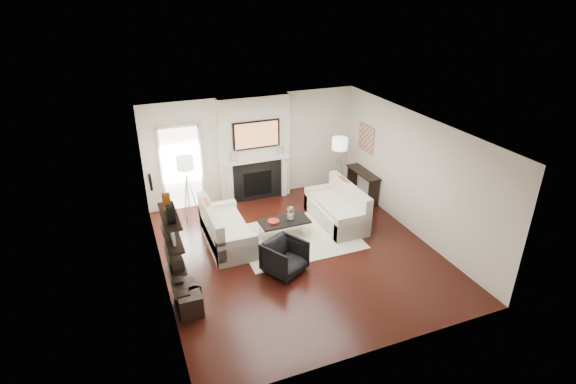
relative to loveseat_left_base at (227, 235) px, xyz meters
name	(u,v)px	position (x,y,z in m)	size (l,w,h in m)	color
room_envelope	(299,195)	(1.30, -0.90, 1.14)	(6.00, 6.00, 6.00)	black
chimney_breast	(255,149)	(1.30, 1.98, 1.14)	(1.80, 0.25, 2.70)	silver
fireplace_surround	(258,181)	(1.30, 1.84, 0.31)	(1.30, 0.02, 1.04)	black
firebox	(258,184)	(1.30, 1.84, 0.24)	(0.75, 0.02, 0.65)	black
mantel_pilaster_l	(231,185)	(0.58, 1.81, 0.34)	(0.12, 0.08, 1.10)	white
mantel_pilaster_r	(284,176)	(2.02, 1.81, 0.34)	(0.12, 0.08, 1.10)	white
mantel_shelf	(257,160)	(1.30, 1.79, 0.91)	(1.70, 0.18, 0.07)	white
tv_body	(256,135)	(1.30, 1.82, 1.57)	(1.20, 0.06, 0.70)	black
tv_screen	(257,135)	(1.30, 1.78, 1.57)	(1.10, 0.01, 0.62)	#BF723F
candlestick_l_tall	(236,156)	(0.75, 1.80, 1.09)	(0.04, 0.04, 0.30)	silver
candlestick_l_short	(231,158)	(0.62, 1.80, 1.06)	(0.04, 0.04, 0.24)	silver
candlestick_r_tall	(278,150)	(1.85, 1.80, 1.09)	(0.04, 0.04, 0.30)	silver
candlestick_r_short	(283,151)	(1.98, 1.80, 1.06)	(0.04, 0.04, 0.24)	silver
hallway_panel	(182,169)	(-0.55, 2.08, 0.84)	(0.90, 0.02, 2.10)	white
door_trim_l	(162,172)	(-1.03, 2.06, 0.84)	(0.06, 0.06, 2.16)	white
door_trim_r	(201,166)	(-0.07, 2.06, 0.84)	(0.06, 0.06, 2.16)	white
door_trim_top	(177,126)	(-0.55, 2.06, 1.92)	(1.02, 0.06, 0.06)	white
rug	(297,237)	(1.51, -0.33, -0.20)	(2.60, 2.00, 0.01)	beige
loveseat_left_base	(227,235)	(0.00, 0.00, 0.00)	(0.85, 1.80, 0.42)	beige
loveseat_left_back	(211,225)	(-0.33, 0.00, 0.32)	(0.18, 1.80, 0.80)	beige
loveseat_left_arm_n	(237,250)	(0.00, -0.81, 0.09)	(0.85, 0.18, 0.60)	beige
loveseat_left_arm_s	(218,215)	(0.00, 0.81, 0.09)	(0.85, 0.18, 0.60)	beige
loveseat_left_cushion	(229,224)	(0.05, 0.00, 0.26)	(0.63, 1.44, 0.10)	beige
pillow_left_orange	(207,210)	(-0.33, 0.30, 0.52)	(0.10, 0.42, 0.42)	#B05515
pillow_left_charcoal	(214,224)	(-0.33, -0.30, 0.51)	(0.10, 0.40, 0.40)	black
loveseat_right_base	(336,214)	(2.62, -0.02, 0.00)	(0.85, 1.80, 0.42)	beige
loveseat_right_back	(349,200)	(2.96, -0.02, 0.32)	(0.18, 1.80, 0.80)	beige
loveseat_right_arm_n	(353,227)	(2.62, -0.83, 0.09)	(0.85, 0.18, 0.60)	beige
loveseat_right_arm_s	(321,197)	(2.62, 0.79, 0.09)	(0.85, 0.18, 0.60)	beige
loveseat_right_cushion	(334,205)	(2.57, -0.02, 0.26)	(0.63, 1.44, 0.10)	beige
pillow_right_orange	(344,187)	(2.96, 0.28, 0.52)	(0.10, 0.42, 0.42)	#B05515
pillow_right_charcoal	(356,198)	(2.96, -0.32, 0.51)	(0.10, 0.40, 0.40)	black
coffee_table	(284,221)	(1.25, -0.20, 0.19)	(1.10, 0.55, 0.04)	black
coffee_leg_nw	(266,239)	(0.75, -0.42, -0.02)	(0.02, 0.02, 0.38)	silver
coffee_leg_ne	(309,230)	(1.75, -0.42, -0.02)	(0.02, 0.02, 0.38)	silver
coffee_leg_sw	(260,229)	(0.75, 0.02, -0.02)	(0.02, 0.02, 0.38)	silver
coffee_leg_se	(301,221)	(1.75, 0.02, -0.02)	(0.02, 0.02, 0.38)	silver
hurricane_glass	(291,214)	(1.40, -0.20, 0.35)	(0.16, 0.16, 0.29)	white
hurricane_candle	(291,216)	(1.40, -0.20, 0.29)	(0.09, 0.09, 0.13)	white
copper_bowl	(274,221)	(1.00, -0.20, 0.24)	(0.26, 0.26, 0.04)	#BC3B1F
armchair	(285,256)	(0.78, -1.43, 0.16)	(0.71, 0.67, 0.73)	black
lamp_left_post	(189,197)	(-0.55, 1.41, 0.39)	(0.02, 0.02, 1.20)	silver
lamp_left_shade	(185,163)	(-0.55, 1.41, 1.24)	(0.40, 0.40, 0.30)	white
lamp_left_leg_a	(193,196)	(-0.44, 1.41, 0.39)	(0.02, 0.02, 1.25)	silver
lamp_left_leg_b	(185,195)	(-0.61, 1.50, 0.39)	(0.02, 0.02, 1.25)	silver
lamp_left_leg_c	(187,199)	(-0.61, 1.31, 0.39)	(0.02, 0.02, 1.25)	silver
lamp_right_post	(338,174)	(3.35, 1.29, 0.39)	(0.02, 0.02, 1.20)	silver
lamp_right_shade	(340,144)	(3.35, 1.29, 1.24)	(0.40, 0.40, 0.30)	white
lamp_right_leg_a	(342,174)	(3.46, 1.29, 0.39)	(0.02, 0.02, 1.25)	silver
lamp_right_leg_b	(335,173)	(3.29, 1.39, 0.39)	(0.02, 0.02, 1.25)	silver
lamp_right_leg_c	(338,176)	(3.29, 1.20, 0.39)	(0.02, 0.02, 1.25)	silver
console_top	(363,172)	(3.87, 0.91, 0.52)	(0.35, 1.20, 0.04)	black
console_leg_n	(373,194)	(3.87, 0.36, 0.14)	(0.30, 0.04, 0.71)	black
console_leg_s	(352,178)	(3.87, 1.46, 0.14)	(0.30, 0.04, 0.71)	black
wall_art	(366,138)	(4.03, 1.15, 1.34)	(0.03, 0.70, 0.70)	#B07358
shelf_bottom	(178,279)	(-1.32, -1.90, 0.49)	(0.25, 1.00, 0.04)	black
shelf_lower	(175,259)	(-1.32, -1.90, 0.89)	(0.25, 1.00, 0.04)	black
shelf_upper	(172,238)	(-1.32, -1.90, 1.29)	(0.25, 1.00, 0.04)	black
shelf_top	(169,216)	(-1.32, -1.90, 1.69)	(0.25, 1.00, 0.04)	black
decor_magfile_a	(171,214)	(-1.32, -2.15, 1.85)	(0.12, 0.10, 0.28)	black
decor_magfile_b	(167,202)	(-1.32, -1.71, 1.85)	(0.12, 0.10, 0.28)	#B05515
decor_frame_a	(173,235)	(-1.32, -2.04, 1.42)	(0.04, 0.30, 0.22)	white
decor_frame_b	(170,227)	(-1.32, -1.72, 1.40)	(0.04, 0.22, 0.18)	black
decor_wine_rack	(177,262)	(-1.32, -2.18, 1.01)	(0.18, 0.25, 0.20)	black
decor_box_small	(172,248)	(-1.32, -1.68, 0.97)	(0.15, 0.12, 0.12)	black
decor_books	(178,280)	(-1.32, -1.99, 0.53)	(0.14, 0.20, 0.05)	black
decor_box_tall	(174,265)	(-1.32, -1.62, 0.60)	(0.10, 0.10, 0.18)	white
clock_rim	(150,182)	(-1.43, 0.00, 1.49)	(0.34, 0.34, 0.04)	black
clock_face	(152,182)	(-1.41, 0.00, 1.49)	(0.29, 0.29, 0.01)	white
ottoman_near	(187,293)	(-1.17, -1.68, -0.01)	(0.40, 0.40, 0.40)	black
ottoman_far	(190,304)	(-1.17, -1.98, -0.01)	(0.40, 0.40, 0.40)	black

